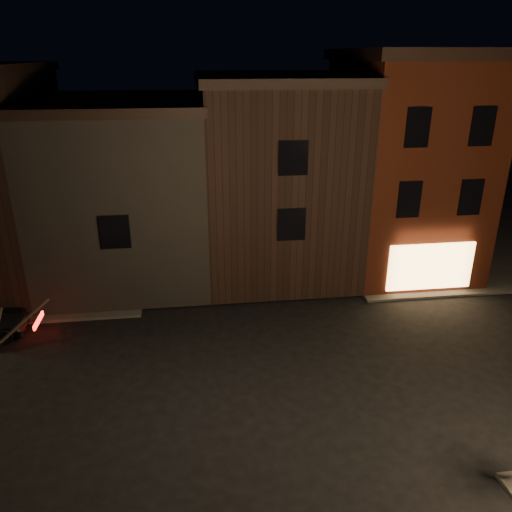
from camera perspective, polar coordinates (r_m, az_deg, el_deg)
The scene contains 5 objects.
ground at distance 17.72m, azimuth 2.41°, elevation -13.79°, with size 120.00×120.00×0.00m, color black.
sidewalk_far_right at distance 42.22m, azimuth 25.24°, elevation 5.83°, with size 30.00×30.00×0.12m, color #2D2B28.
corner_building at distance 26.35m, azimuth 16.60°, elevation 10.30°, with size 6.50×8.50×10.50m.
row_building_a at distance 25.57m, azimuth 1.88°, elevation 9.56°, with size 7.30×10.30×9.40m.
row_building_b at distance 25.55m, azimuth -14.55°, elevation 7.70°, with size 7.80×10.30×8.40m.
Camera 1 is at (-2.61, -14.12, 10.39)m, focal length 35.00 mm.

